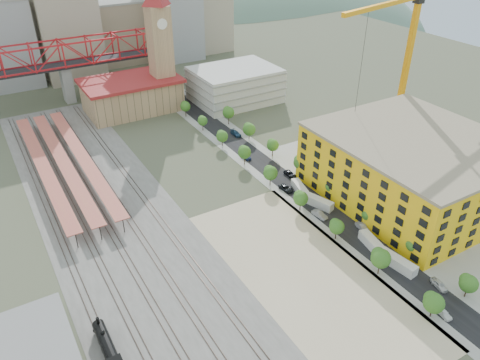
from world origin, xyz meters
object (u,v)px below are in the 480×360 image
site_trailer_a (397,263)px  site_trailer_b (372,244)px  site_trailer_c (318,202)px  construction_building (413,167)px  site_trailer_d (300,189)px  tower_crane (405,43)px  clock_tower (159,36)px  locomotive (112,357)px  car_0 (443,313)px

site_trailer_a → site_trailer_b: bearing=82.3°
site_trailer_c → construction_building: bearing=-37.7°
site_trailer_b → site_trailer_d: (0.00, 29.79, -0.07)m
site_trailer_c → tower_crane: bearing=3.6°
clock_tower → site_trailer_b: clock_tower is taller
clock_tower → site_trailer_c: 95.29m
clock_tower → locomotive: 129.43m
construction_building → site_trailer_a: size_ratio=5.29×
locomotive → site_trailer_b: 66.00m
locomotive → site_trailer_d: 72.48m
construction_building → site_trailer_a: (-26.00, -20.56, -8.10)m
site_trailer_a → site_trailer_d: site_trailer_a is taller
site_trailer_c → car_0: (-3.00, -45.28, -0.57)m
construction_building → tower_crane: 43.23m
tower_crane → site_trailer_b: 70.36m
clock_tower → site_trailer_d: size_ratio=6.03×
clock_tower → site_trailer_b: bearing=-85.9°
site_trailer_a → site_trailer_b: size_ratio=1.05×
clock_tower → locomotive: clock_tower is taller
locomotive → site_trailer_c: 69.46m
site_trailer_b → site_trailer_a: bearing=-79.3°
tower_crane → site_trailer_a: tower_crane is taller
construction_building → site_trailer_d: (-26.00, 17.39, -8.23)m
tower_crane → site_trailer_c: 60.66m
car_0 → site_trailer_b: bearing=89.8°
clock_tower → car_0: clock_tower is taller
site_trailer_c → site_trailer_a: bearing=-108.4°
clock_tower → site_trailer_b: (8.00, -112.40, -27.45)m
tower_crane → site_trailer_b: tower_crane is taller
site_trailer_a → locomotive: bearing=165.4°
construction_building → car_0: construction_building is taller
clock_tower → construction_building: clock_tower is taller
site_trailer_b → car_0: bearing=-86.5°
site_trailer_b → car_0: size_ratio=2.23×
tower_crane → car_0: size_ratio=13.95×
clock_tower → site_trailer_b: 115.98m
site_trailer_c → locomotive: bearing=179.8°
construction_building → car_0: size_ratio=12.37×
site_trailer_d → site_trailer_c: bearing=-76.2°
site_trailer_a → car_0: bearing=-108.6°
locomotive → tower_crane: 124.21m
clock_tower → car_0: bearing=-87.9°
site_trailer_a → car_0: 15.92m
construction_building → site_trailer_d: construction_building is taller
site_trailer_a → site_trailer_d: 37.95m
site_trailer_d → clock_tower: bearing=109.3°
site_trailer_b → site_trailer_c: bearing=100.7°
site_trailer_a → site_trailer_c: 29.65m
site_trailer_a → site_trailer_c: size_ratio=1.03×
site_trailer_b → site_trailer_d: site_trailer_b is taller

